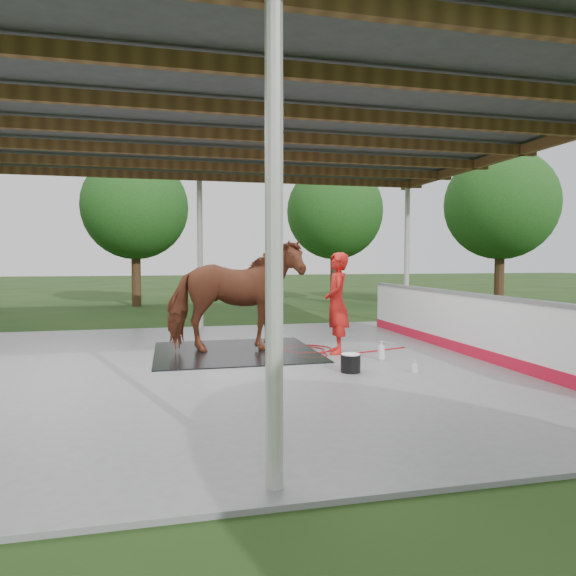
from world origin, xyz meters
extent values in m
plane|color=#1E3814|center=(0.00, 0.00, 0.00)|extent=(100.00, 100.00, 0.00)
cube|color=slate|center=(0.00, 0.00, 0.03)|extent=(12.00, 10.00, 0.05)
cylinder|color=beige|center=(0.00, -4.70, 1.98)|extent=(0.14, 0.14, 3.85)
cylinder|color=beige|center=(0.00, 4.70, 1.98)|extent=(0.14, 0.14, 3.85)
cylinder|color=beige|center=(5.70, 4.70, 1.98)|extent=(0.14, 0.14, 3.85)
cube|color=brown|center=(0.00, -3.00, 3.85)|extent=(12.00, 0.10, 0.18)
cube|color=brown|center=(0.00, -1.50, 3.85)|extent=(12.00, 0.10, 0.18)
cube|color=brown|center=(0.00, 0.00, 3.85)|extent=(12.00, 0.10, 0.18)
cube|color=brown|center=(0.00, 1.50, 3.85)|extent=(12.00, 0.10, 0.18)
cube|color=brown|center=(0.00, 3.00, 3.85)|extent=(12.00, 0.10, 0.18)
cube|color=brown|center=(0.00, 4.50, 3.85)|extent=(12.00, 0.10, 0.18)
cube|color=brown|center=(5.70, 0.00, 3.85)|extent=(0.12, 10.00, 0.18)
cube|color=#38383A|center=(0.00, 0.00, 4.05)|extent=(12.60, 10.60, 0.10)
cube|color=red|center=(4.59, 0.00, 0.15)|extent=(0.14, 8.00, 0.20)
cube|color=white|center=(4.60, 0.00, 0.65)|extent=(0.12, 8.00, 1.00)
cube|color=slate|center=(4.60, 0.00, 1.17)|extent=(0.16, 8.00, 0.06)
cylinder|color=#382314|center=(-2.00, 12.00, 1.10)|extent=(0.36, 0.36, 2.20)
sphere|color=#194714|center=(-2.00, 12.00, 3.80)|extent=(4.00, 4.00, 4.00)
cylinder|color=#382314|center=(6.00, 12.00, 1.10)|extent=(0.36, 0.36, 2.20)
sphere|color=#194714|center=(6.00, 12.00, 3.80)|extent=(4.00, 4.00, 4.00)
cylinder|color=#382314|center=(11.00, 8.00, 1.10)|extent=(0.36, 0.36, 2.20)
sphere|color=#194714|center=(11.00, 8.00, 3.80)|extent=(4.00, 4.00, 4.00)
cube|color=black|center=(0.44, 1.11, 0.06)|extent=(3.00, 2.81, 0.02)
imported|color=brown|center=(0.44, 1.11, 1.13)|extent=(2.51, 1.17, 2.11)
imported|color=red|center=(2.28, 0.58, 0.99)|extent=(0.60, 0.78, 1.89)
cylinder|color=black|center=(1.97, -1.01, 0.19)|extent=(0.31, 0.31, 0.28)
cylinder|color=white|center=(1.97, -1.01, 0.33)|extent=(0.29, 0.29, 0.03)
imported|color=silver|center=(2.82, -0.22, 0.22)|extent=(0.18, 0.18, 0.34)
imported|color=#338CD8|center=(2.94, -1.26, 0.15)|extent=(0.12, 0.12, 0.19)
torus|color=#A30B12|center=(1.85, 1.08, 0.06)|extent=(0.93, 0.93, 0.02)
torus|color=#A30B12|center=(1.74, 0.98, 0.06)|extent=(0.81, 0.81, 0.02)
torus|color=#A30B12|center=(1.75, 0.45, 0.06)|extent=(0.59, 0.59, 0.02)
cylinder|color=#A30B12|center=(3.18, 0.63, 0.06)|extent=(1.18, 0.40, 0.02)
camera|label=1|loc=(-0.78, -8.50, 1.82)|focal=32.00mm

